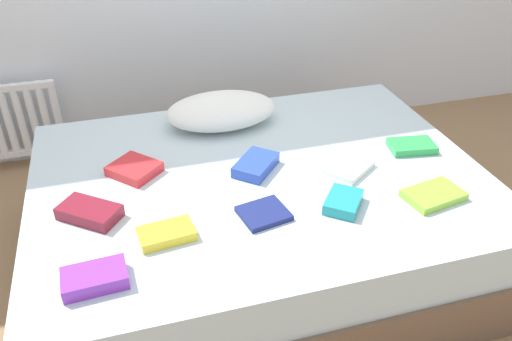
% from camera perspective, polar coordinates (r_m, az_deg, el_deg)
% --- Properties ---
extents(ground_plane, '(8.00, 8.00, 0.00)m').
position_cam_1_polar(ground_plane, '(2.58, 0.31, -9.57)').
color(ground_plane, '#93704C').
extents(bed, '(2.00, 1.50, 0.50)m').
position_cam_1_polar(bed, '(2.42, 0.33, -5.25)').
color(bed, brown).
rests_on(bed, ground).
extents(radiator, '(0.67, 0.04, 0.47)m').
position_cam_1_polar(radiator, '(3.41, -26.27, 4.75)').
color(radiator, white).
rests_on(radiator, ground).
extents(pillow, '(0.56, 0.35, 0.16)m').
position_cam_1_polar(pillow, '(2.63, -3.88, 6.64)').
color(pillow, white).
rests_on(pillow, bed).
extents(textbook_yellow, '(0.22, 0.14, 0.04)m').
position_cam_1_polar(textbook_yellow, '(1.93, -9.89, -6.91)').
color(textbook_yellow, yellow).
rests_on(textbook_yellow, bed).
extents(textbook_blue, '(0.25, 0.25, 0.05)m').
position_cam_1_polar(textbook_blue, '(2.28, -0.03, 0.62)').
color(textbook_blue, '#2847B7').
rests_on(textbook_blue, bed).
extents(textbook_red, '(0.26, 0.26, 0.04)m').
position_cam_1_polar(textbook_red, '(2.32, -13.33, 0.16)').
color(textbook_red, red).
rests_on(textbook_red, bed).
extents(textbook_white, '(0.26, 0.25, 0.03)m').
position_cam_1_polar(textbook_white, '(2.32, 10.21, 0.37)').
color(textbook_white, white).
rests_on(textbook_white, bed).
extents(textbook_lime, '(0.26, 0.19, 0.03)m').
position_cam_1_polar(textbook_lime, '(2.23, 19.07, -2.58)').
color(textbook_lime, '#8CC638').
rests_on(textbook_lime, bed).
extents(textbook_teal, '(0.21, 0.21, 0.05)m').
position_cam_1_polar(textbook_teal, '(2.08, 9.66, -3.45)').
color(textbook_teal, teal).
rests_on(textbook_teal, bed).
extents(textbook_purple, '(0.22, 0.14, 0.05)m').
position_cam_1_polar(textbook_purple, '(1.81, -17.43, -11.31)').
color(textbook_purple, purple).
rests_on(textbook_purple, bed).
extents(textbook_navy, '(0.21, 0.19, 0.02)m').
position_cam_1_polar(textbook_navy, '(2.01, 0.86, -4.77)').
color(textbook_navy, navy).
rests_on(textbook_navy, bed).
extents(textbook_green, '(0.23, 0.17, 0.04)m').
position_cam_1_polar(textbook_green, '(2.54, 16.88, 2.60)').
color(textbook_green, green).
rests_on(textbook_green, bed).
extents(textbook_maroon, '(0.26, 0.25, 0.05)m').
position_cam_1_polar(textbook_maroon, '(2.10, -17.96, -4.41)').
color(textbook_maroon, maroon).
rests_on(textbook_maroon, bed).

